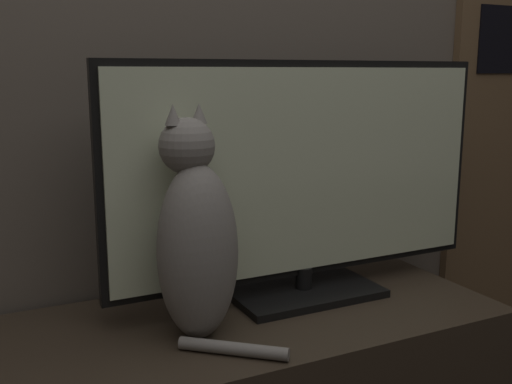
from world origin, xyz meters
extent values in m
cube|color=black|center=(0.23, 0.97, 0.53)|extent=(0.39, 0.24, 0.02)
cylinder|color=black|center=(0.23, 0.97, 0.57)|extent=(0.04, 0.04, 0.06)
cube|color=black|center=(0.23, 0.97, 0.86)|extent=(1.07, 0.02, 0.56)
cube|color=beige|center=(0.23, 0.96, 0.86)|extent=(1.04, 0.01, 0.52)
ellipsoid|color=gray|center=(-0.11, 0.85, 0.72)|extent=(0.22, 0.21, 0.40)
ellipsoid|color=black|center=(-0.13, 0.90, 0.70)|extent=(0.11, 0.08, 0.22)
sphere|color=gray|center=(-0.12, 0.88, 0.95)|extent=(0.15, 0.15, 0.12)
cone|color=gray|center=(-0.15, 0.87, 1.02)|extent=(0.04, 0.04, 0.04)
cone|color=gray|center=(-0.09, 0.89, 1.02)|extent=(0.04, 0.04, 0.04)
cylinder|color=gray|center=(-0.08, 0.73, 0.54)|extent=(0.20, 0.18, 0.03)
cube|color=black|center=(1.12, 1.17, 1.22)|extent=(0.20, 0.01, 0.22)
camera|label=1|loc=(-0.56, -0.34, 1.11)|focal=42.00mm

